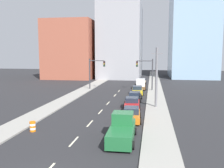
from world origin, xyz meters
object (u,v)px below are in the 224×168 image
object	(u,v)px
traffic_barrel	(33,126)
sedan_black	(135,97)
pickup_truck_green	(122,130)
sedan_tan	(141,82)
traffic_signal_right	(148,71)
utility_pole_right_mid	(156,77)
traffic_signal_left	(94,70)
sedan_yellow	(137,91)
sedan_orange	(131,115)
sedan_red	(132,103)
box_truck_brown	(141,84)

from	to	relation	value
traffic_barrel	sedan_black	distance (m)	18.78
pickup_truck_green	sedan_tan	world-z (taller)	pickup_truck_green
traffic_signal_right	utility_pole_right_mid	size ratio (longest dim) A/B	0.78
traffic_signal_left	traffic_barrel	size ratio (longest dim) A/B	6.56
utility_pole_right_mid	sedan_yellow	world-z (taller)	utility_pole_right_mid
sedan_black	sedan_tan	distance (m)	19.87
pickup_truck_green	sedan_black	xyz separation A→B (m)	(-0.15, 17.87, -0.26)
traffic_signal_right	utility_pole_right_mid	distance (m)	15.59
sedan_orange	sedan_yellow	xyz separation A→B (m)	(-0.42, 17.80, 0.01)
pickup_truck_green	sedan_orange	world-z (taller)	pickup_truck_green
sedan_red	box_truck_brown	size ratio (longest dim) A/B	0.76
sedan_tan	traffic_signal_right	bearing A→B (deg)	-77.90
pickup_truck_green	traffic_barrel	bearing A→B (deg)	171.85
sedan_orange	box_truck_brown	bearing A→B (deg)	87.01
sedan_black	sedan_yellow	world-z (taller)	sedan_yellow
traffic_signal_left	sedan_yellow	size ratio (longest dim) A/B	1.39
traffic_signal_left	sedan_black	xyz separation A→B (m)	(9.03, -10.99, -3.31)
traffic_barrel	sedan_red	distance (m)	14.11
traffic_signal_left	sedan_black	distance (m)	14.60
traffic_signal_right	sedan_yellow	distance (m)	6.10
traffic_signal_right	pickup_truck_green	bearing A→B (deg)	-93.16
sedan_red	sedan_yellow	world-z (taller)	sedan_yellow
traffic_barrel	utility_pole_right_mid	bearing A→B (deg)	46.88
sedan_red	utility_pole_right_mid	bearing A→B (deg)	13.37
sedan_red	traffic_barrel	bearing A→B (deg)	-129.54
sedan_orange	sedan_red	bearing A→B (deg)	90.58
traffic_signal_right	sedan_red	distance (m)	16.87
traffic_signal_left	utility_pole_right_mid	size ratio (longest dim) A/B	0.78
traffic_signal_left	traffic_barrel	distance (m)	28.03
sedan_orange	box_truck_brown	xyz separation A→B (m)	(-0.14, 24.74, 0.32)
utility_pole_right_mid	box_truck_brown	world-z (taller)	utility_pole_right_mid
traffic_signal_left	sedan_orange	xyz separation A→B (m)	(9.46, -22.65, -3.28)
traffic_signal_left	utility_pole_right_mid	world-z (taller)	utility_pole_right_mid
traffic_signal_left	traffic_barrel	world-z (taller)	traffic_signal_left
utility_pole_right_mid	sedan_yellow	xyz separation A→B (m)	(-3.12, 10.68, -3.44)
pickup_truck_green	sedan_yellow	xyz separation A→B (m)	(-0.14, 24.02, -0.21)
traffic_barrel	sedan_red	size ratio (longest dim) A/B	0.22
traffic_signal_right	traffic_barrel	bearing A→B (deg)	-109.98
traffic_signal_right	sedan_black	xyz separation A→B (m)	(-1.74, -10.99, -3.31)
sedan_black	box_truck_brown	distance (m)	13.09
utility_pole_right_mid	sedan_orange	xyz separation A→B (m)	(-2.70, -7.12, -3.45)
sedan_red	sedan_black	world-z (taller)	sedan_red
sedan_black	traffic_signal_left	bearing A→B (deg)	130.19
traffic_signal_right	utility_pole_right_mid	xyz separation A→B (m)	(1.39, -15.53, 0.17)
sedan_orange	sedan_tan	size ratio (longest dim) A/B	1.02
traffic_barrel	sedan_black	world-z (taller)	sedan_black
sedan_yellow	box_truck_brown	distance (m)	6.95
utility_pole_right_mid	traffic_barrel	bearing A→B (deg)	-133.12
traffic_barrel	pickup_truck_green	distance (m)	8.59
sedan_orange	sedan_yellow	size ratio (longest dim) A/B	0.97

